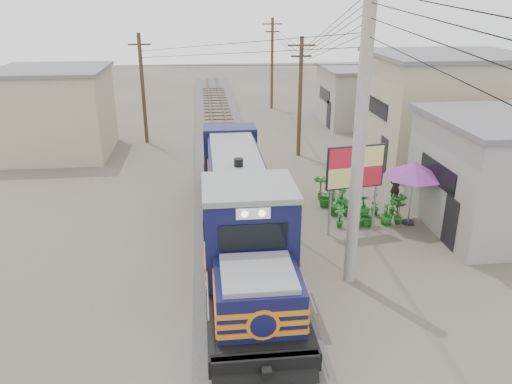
{
  "coord_description": "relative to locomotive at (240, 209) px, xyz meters",
  "views": [
    {
      "loc": [
        -1.28,
        -14.89,
        9.01
      ],
      "look_at": [
        0.62,
        2.46,
        2.2
      ],
      "focal_mm": 35.0,
      "sensor_mm": 36.0,
      "label": 1
    }
  ],
  "objects": [
    {
      "name": "ground",
      "position": [
        0.0,
        -2.18,
        -1.66
      ],
      "size": [
        120.0,
        120.0,
        0.0
      ],
      "primitive_type": "plane",
      "color": "#473F35",
      "rests_on": "ground"
    },
    {
      "name": "ballast",
      "position": [
        0.0,
        7.82,
        -1.58
      ],
      "size": [
        3.6,
        70.0,
        0.16
      ],
      "primitive_type": "cube",
      "color": "#595651",
      "rests_on": "ground"
    },
    {
      "name": "track",
      "position": [
        0.0,
        7.82,
        -1.4
      ],
      "size": [
        1.15,
        70.0,
        0.12
      ],
      "color": "#51331E",
      "rests_on": "ground"
    },
    {
      "name": "locomotive",
      "position": [
        0.0,
        0.0,
        0.0
      ],
      "size": [
        2.79,
        15.17,
        3.76
      ],
      "color": "black",
      "rests_on": "ground"
    },
    {
      "name": "utility_pole_main",
      "position": [
        3.5,
        -2.68,
        3.34
      ],
      "size": [
        0.4,
        0.4,
        10.0
      ],
      "color": "#9E9B93",
      "rests_on": "ground"
    },
    {
      "name": "wooden_pole_mid",
      "position": [
        4.5,
        11.82,
        2.02
      ],
      "size": [
        1.6,
        0.24,
        7.0
      ],
      "color": "#4C3826",
      "rests_on": "ground"
    },
    {
      "name": "wooden_pole_far",
      "position": [
        4.8,
        25.82,
        2.27
      ],
      "size": [
        1.6,
        0.24,
        7.5
      ],
      "color": "#4C3826",
      "rests_on": "ground"
    },
    {
      "name": "wooden_pole_left",
      "position": [
        -5.0,
        15.82,
        2.02
      ],
      "size": [
        1.6,
        0.24,
        7.0
      ],
      "color": "#4C3826",
      "rests_on": "ground"
    },
    {
      "name": "power_lines",
      "position": [
        -0.14,
        6.32,
        5.91
      ],
      "size": [
        9.65,
        19.0,
        3.3
      ],
      "color": "black",
      "rests_on": "ground"
    },
    {
      "name": "shophouse_mid",
      "position": [
        12.5,
        9.82,
        1.45
      ],
      "size": [
        8.4,
        7.35,
        6.2
      ],
      "color": "tan",
      "rests_on": "ground"
    },
    {
      "name": "shophouse_back",
      "position": [
        11.0,
        19.82,
        0.45
      ],
      "size": [
        6.3,
        6.3,
        4.2
      ],
      "color": "gray",
      "rests_on": "ground"
    },
    {
      "name": "shophouse_left",
      "position": [
        -10.0,
        13.82,
        0.95
      ],
      "size": [
        6.3,
        6.3,
        5.2
      ],
      "color": "tan",
      "rests_on": "ground"
    },
    {
      "name": "billboard",
      "position": [
        4.62,
        0.94,
        1.08
      ],
      "size": [
        2.38,
        0.46,
        3.7
      ],
      "rotation": [
        0.0,
        0.0,
        0.14
      ],
      "color": "#99999E",
      "rests_on": "ground"
    },
    {
      "name": "market_umbrella",
      "position": [
        7.3,
        1.49,
        0.78
      ],
      "size": [
        3.11,
        3.11,
        2.77
      ],
      "rotation": [
        0.0,
        0.0,
        -0.28
      ],
      "color": "black",
      "rests_on": "ground"
    },
    {
      "name": "vendor",
      "position": [
        7.61,
        3.97,
        -0.91
      ],
      "size": [
        0.61,
        0.47,
        1.5
      ],
      "primitive_type": "imported",
      "rotation": [
        0.0,
        0.0,
        3.36
      ],
      "color": "black",
      "rests_on": "ground"
    },
    {
      "name": "plant_nursery",
      "position": [
        5.25,
        2.45,
        -1.17
      ],
      "size": [
        3.44,
        3.21,
        1.13
      ],
      "color": "#1C631F",
      "rests_on": "ground"
    }
  ]
}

